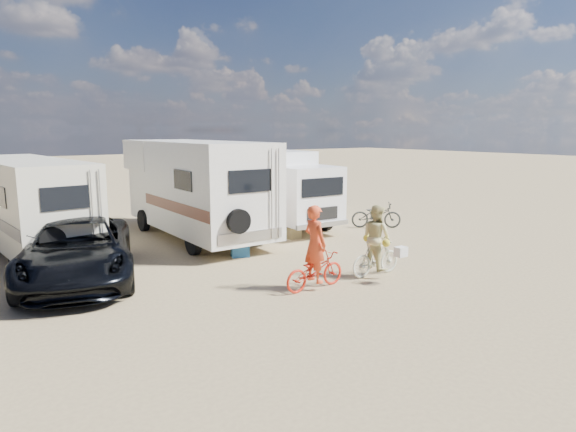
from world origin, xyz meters
TOP-DOWN VIEW (x-y plane):
  - ground at (0.00, 0.00)m, footprint 140.00×140.00m
  - rv_main at (-0.03, 6.79)m, footprint 2.55×7.39m
  - rv_left at (-5.08, 7.70)m, footprint 2.77×7.36m
  - box_truck at (3.45, 6.99)m, footprint 2.53×6.08m
  - dark_suv at (-4.59, 3.86)m, footprint 4.00×6.02m
  - bike_man at (-0.22, -0.08)m, footprint 1.69×0.64m
  - bike_woman at (1.75, -0.12)m, footprint 1.57×0.48m
  - rider_man at (-0.22, -0.08)m, footprint 0.46×0.68m
  - rider_woman at (1.75, -0.12)m, footprint 0.65×0.82m
  - bike_parked at (6.36, 4.45)m, footprint 1.88×1.66m
  - cooler at (-0.13, 3.59)m, footprint 0.61×0.53m
  - crate at (2.64, 4.80)m, footprint 0.48×0.48m

SIDE VIEW (x-z plane):
  - ground at x=0.00m, z-range 0.00..0.00m
  - crate at x=2.64m, z-range 0.00..0.38m
  - cooler at x=-0.13m, z-range 0.00..0.41m
  - bike_man at x=-0.22m, z-range 0.00..0.88m
  - bike_woman at x=1.75m, z-range 0.00..0.94m
  - bike_parked at x=6.36m, z-range 0.00..0.98m
  - dark_suv at x=-4.59m, z-range 0.00..1.54m
  - rider_woman at x=1.75m, z-range 0.00..1.66m
  - rider_man at x=-0.22m, z-range 0.00..1.82m
  - rv_left at x=-5.08m, z-range 0.00..2.85m
  - box_truck at x=3.45m, z-range 0.00..2.91m
  - rv_main at x=-0.03m, z-range 0.00..3.33m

